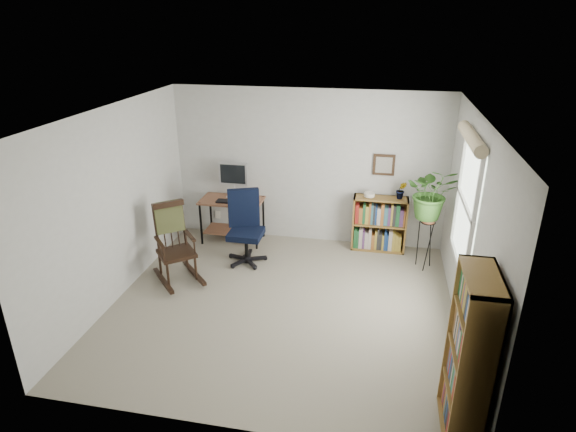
% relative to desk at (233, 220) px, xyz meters
% --- Properties ---
extents(floor, '(4.20, 4.00, 0.00)m').
position_rel_desk_xyz_m(floor, '(1.16, -1.70, -0.35)').
color(floor, gray).
rests_on(floor, ground).
extents(ceiling, '(4.20, 4.00, 0.00)m').
position_rel_desk_xyz_m(ceiling, '(1.16, -1.70, 2.05)').
color(ceiling, silver).
rests_on(ceiling, ground).
extents(wall_back, '(4.20, 0.00, 2.40)m').
position_rel_desk_xyz_m(wall_back, '(1.16, 0.30, 0.85)').
color(wall_back, beige).
rests_on(wall_back, ground).
extents(wall_front, '(4.20, 0.00, 2.40)m').
position_rel_desk_xyz_m(wall_front, '(1.16, -3.70, 0.85)').
color(wall_front, beige).
rests_on(wall_front, ground).
extents(wall_left, '(0.00, 4.00, 2.40)m').
position_rel_desk_xyz_m(wall_left, '(-0.94, -1.70, 0.85)').
color(wall_left, beige).
rests_on(wall_left, ground).
extents(wall_right, '(0.00, 4.00, 2.40)m').
position_rel_desk_xyz_m(wall_right, '(3.26, -1.70, 0.85)').
color(wall_right, beige).
rests_on(wall_right, ground).
extents(window, '(0.12, 1.20, 1.50)m').
position_rel_desk_xyz_m(window, '(3.22, -1.40, 1.05)').
color(window, white).
rests_on(window, wall_right).
extents(desk, '(0.97, 0.54, 0.70)m').
position_rel_desk_xyz_m(desk, '(0.00, 0.00, 0.00)').
color(desk, brown).
rests_on(desk, floor).
extents(monitor, '(0.46, 0.16, 0.56)m').
position_rel_desk_xyz_m(monitor, '(0.00, 0.14, 0.63)').
color(monitor, '#BCBCC1').
rests_on(monitor, desk).
extents(keyboard, '(0.40, 0.15, 0.02)m').
position_rel_desk_xyz_m(keyboard, '(0.00, -0.12, 0.36)').
color(keyboard, black).
rests_on(keyboard, desk).
extents(office_chair, '(0.77, 0.77, 1.08)m').
position_rel_desk_xyz_m(office_chair, '(0.41, -0.68, 0.19)').
color(office_chair, black).
rests_on(office_chair, floor).
extents(rocking_chair, '(1.04, 1.09, 1.10)m').
position_rel_desk_xyz_m(rocking_chair, '(-0.37, -1.34, 0.20)').
color(rocking_chair, black).
rests_on(rocking_chair, floor).
extents(low_bookshelf, '(0.81, 0.27, 0.85)m').
position_rel_desk_xyz_m(low_bookshelf, '(2.30, 0.12, 0.08)').
color(low_bookshelf, olive).
rests_on(low_bookshelf, floor).
extents(tall_bookshelf, '(0.29, 0.67, 1.54)m').
position_rel_desk_xyz_m(tall_bookshelf, '(3.08, -3.30, 0.42)').
color(tall_bookshelf, olive).
rests_on(tall_bookshelf, floor).
extents(plant_stand, '(0.29, 0.29, 0.83)m').
position_rel_desk_xyz_m(plant_stand, '(2.96, -0.34, 0.07)').
color(plant_stand, black).
rests_on(plant_stand, floor).
extents(spider_plant, '(1.69, 1.88, 1.47)m').
position_rel_desk_xyz_m(spider_plant, '(2.96, -0.34, 1.15)').
color(spider_plant, '#346423').
rests_on(spider_plant, plant_stand).
extents(potted_plant_small, '(0.13, 0.24, 0.11)m').
position_rel_desk_xyz_m(potted_plant_small, '(2.58, 0.13, 0.56)').
color(potted_plant_small, '#346423').
rests_on(potted_plant_small, low_bookshelf).
extents(framed_picture, '(0.32, 0.04, 0.32)m').
position_rel_desk_xyz_m(framed_picture, '(2.30, 0.27, 0.97)').
color(framed_picture, black).
rests_on(framed_picture, wall_back).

